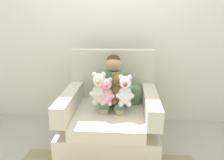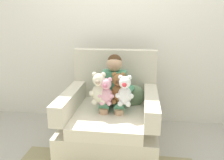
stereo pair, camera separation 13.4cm
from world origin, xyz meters
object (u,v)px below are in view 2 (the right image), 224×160
object	(u,v)px
armchair	(111,118)
plush_pink	(106,92)
plush_white	(125,91)
plush_cream	(99,89)
seated_child	(114,89)
plush_brown	(118,89)
throw_pillow	(133,96)

from	to	relation	value
armchair	plush_pink	xyz separation A→B (m)	(-0.03, -0.16, 0.36)
plush_white	plush_cream	distance (m)	0.26
plush_white	plush_pink	size ratio (longest dim) A/B	1.10
seated_child	plush_white	distance (m)	0.24
plush_brown	throw_pillow	bearing A→B (deg)	81.06
plush_cream	throw_pillow	size ratio (longest dim) A/B	1.28
armchair	plush_pink	distance (m)	0.39
seated_child	plush_pink	size ratio (longest dim) A/B	2.89
plush_white	plush_brown	bearing A→B (deg)	152.25
seated_child	plush_pink	world-z (taller)	seated_child
seated_child	plush_brown	size ratio (longest dim) A/B	2.53
plush_white	plush_pink	distance (m)	0.19
armchair	seated_child	world-z (taller)	armchair
plush_white	plush_brown	xyz separation A→B (m)	(-0.07, 0.05, 0.01)
plush_brown	plush_cream	world-z (taller)	plush_cream
armchair	plush_brown	bearing A→B (deg)	-48.34
plush_cream	plush_brown	bearing A→B (deg)	4.07
plush_brown	plush_white	bearing A→B (deg)	-15.99
seated_child	plush_brown	bearing A→B (deg)	-59.74
plush_pink	plush_brown	bearing A→B (deg)	45.39
plush_white	armchair	bearing A→B (deg)	146.22
plush_brown	plush_cream	distance (m)	0.20
plush_white	throw_pillow	bearing A→B (deg)	85.81
plush_brown	plush_pink	distance (m)	0.13
armchair	throw_pillow	bearing A→B (deg)	29.75
plush_brown	plush_pink	world-z (taller)	plush_brown
seated_child	plush_cream	xyz separation A→B (m)	(-0.13, -0.18, 0.05)
seated_child	plush_cream	world-z (taller)	seated_child
plush_white	plush_pink	bearing A→B (deg)	-168.25
plush_brown	plush_cream	xyz separation A→B (m)	(-0.20, -0.04, 0.00)
seated_child	plush_pink	bearing A→B (deg)	-100.41
seated_child	throw_pillow	world-z (taller)	seated_child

